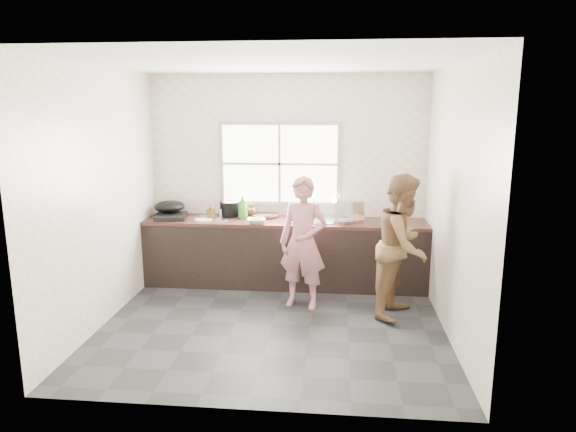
# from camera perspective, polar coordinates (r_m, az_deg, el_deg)

# --- Properties ---
(floor) EXTENTS (3.60, 3.20, 0.01)m
(floor) POSITION_cam_1_polar(r_m,az_deg,el_deg) (5.62, -1.69, -11.96)
(floor) COLOR #27272A
(floor) RESTS_ON ground
(ceiling) EXTENTS (3.60, 3.20, 0.01)m
(ceiling) POSITION_cam_1_polar(r_m,az_deg,el_deg) (5.16, -1.88, 16.78)
(ceiling) COLOR silver
(ceiling) RESTS_ON wall_back
(wall_back) EXTENTS (3.60, 0.01, 2.70)m
(wall_back) POSITION_cam_1_polar(r_m,az_deg,el_deg) (6.79, -0.07, 4.15)
(wall_back) COLOR beige
(wall_back) RESTS_ON ground
(wall_left) EXTENTS (0.01, 3.20, 2.70)m
(wall_left) POSITION_cam_1_polar(r_m,az_deg,el_deg) (5.73, -20.00, 1.98)
(wall_left) COLOR silver
(wall_left) RESTS_ON ground
(wall_right) EXTENTS (0.01, 3.20, 2.70)m
(wall_right) POSITION_cam_1_polar(r_m,az_deg,el_deg) (5.30, 17.96, 1.37)
(wall_right) COLOR beige
(wall_right) RESTS_ON ground
(wall_front) EXTENTS (3.60, 0.01, 2.70)m
(wall_front) POSITION_cam_1_polar(r_m,az_deg,el_deg) (3.67, -4.95, -2.62)
(wall_front) COLOR beige
(wall_front) RESTS_ON ground
(cabinet) EXTENTS (3.60, 0.62, 0.82)m
(cabinet) POSITION_cam_1_polar(r_m,az_deg,el_deg) (6.68, -0.33, -4.23)
(cabinet) COLOR black
(cabinet) RESTS_ON floor
(countertop) EXTENTS (3.60, 0.64, 0.04)m
(countertop) POSITION_cam_1_polar(r_m,az_deg,el_deg) (6.57, -0.33, -0.63)
(countertop) COLOR #361B16
(countertop) RESTS_ON cabinet
(sink) EXTENTS (0.55, 0.45, 0.02)m
(sink) POSITION_cam_1_polar(r_m,az_deg,el_deg) (6.54, 2.72, -0.48)
(sink) COLOR silver
(sink) RESTS_ON countertop
(faucet) EXTENTS (0.02, 0.02, 0.30)m
(faucet) POSITION_cam_1_polar(r_m,az_deg,el_deg) (6.71, 2.82, 1.10)
(faucet) COLOR silver
(faucet) RESTS_ON countertop
(window_frame) EXTENTS (1.60, 0.05, 1.10)m
(window_frame) POSITION_cam_1_polar(r_m,az_deg,el_deg) (6.77, -0.93, 5.82)
(window_frame) COLOR #9EA0A5
(window_frame) RESTS_ON wall_back
(window_glazing) EXTENTS (1.50, 0.01, 1.00)m
(window_glazing) POSITION_cam_1_polar(r_m,az_deg,el_deg) (6.74, -0.95, 5.80)
(window_glazing) COLOR white
(window_glazing) RESTS_ON window_frame
(woman) EXTENTS (0.59, 0.46, 1.42)m
(woman) POSITION_cam_1_polar(r_m,az_deg,el_deg) (5.87, 1.69, -3.45)
(woman) COLOR #C4767F
(woman) RESTS_ON floor
(person_side) EXTENTS (0.87, 0.95, 1.58)m
(person_side) POSITION_cam_1_polar(r_m,az_deg,el_deg) (5.75, 12.64, -3.26)
(person_side) COLOR brown
(person_side) RESTS_ON floor
(cutting_board) EXTENTS (0.45, 0.45, 0.04)m
(cutting_board) POSITION_cam_1_polar(r_m,az_deg,el_deg) (6.75, -2.51, 0.03)
(cutting_board) COLOR #331E14
(cutting_board) RESTS_ON countertop
(cleaver) EXTENTS (0.24, 0.21, 0.01)m
(cleaver) POSITION_cam_1_polar(r_m,az_deg,el_deg) (6.64, -2.73, 0.05)
(cleaver) COLOR silver
(cleaver) RESTS_ON cutting_board
(bowl_mince) EXTENTS (0.28, 0.28, 0.06)m
(bowl_mince) POSITION_cam_1_polar(r_m,az_deg,el_deg) (6.40, -3.54, -0.54)
(bowl_mince) COLOR silver
(bowl_mince) RESTS_ON countertop
(bowl_crabs) EXTENTS (0.28, 0.28, 0.07)m
(bowl_crabs) POSITION_cam_1_polar(r_m,az_deg,el_deg) (6.46, 6.43, -0.44)
(bowl_crabs) COLOR silver
(bowl_crabs) RESTS_ON countertop
(bowl_held) EXTENTS (0.20, 0.20, 0.06)m
(bowl_held) POSITION_cam_1_polar(r_m,az_deg,el_deg) (6.33, 3.63, -0.70)
(bowl_held) COLOR white
(bowl_held) RESTS_ON countertop
(black_pot) EXTENTS (0.32, 0.32, 0.20)m
(black_pot) POSITION_cam_1_polar(r_m,az_deg,el_deg) (6.85, -6.43, 0.81)
(black_pot) COLOR black
(black_pot) RESTS_ON countertop
(plate_food) EXTENTS (0.28, 0.28, 0.02)m
(plate_food) POSITION_cam_1_polar(r_m,az_deg,el_deg) (6.64, -9.40, -0.41)
(plate_food) COLOR silver
(plate_food) RESTS_ON countertop
(bottle_green) EXTENTS (0.14, 0.14, 0.32)m
(bottle_green) POSITION_cam_1_polar(r_m,az_deg,el_deg) (6.68, -5.03, 1.12)
(bottle_green) COLOR #3F8D2E
(bottle_green) RESTS_ON countertop
(bottle_brown_tall) EXTENTS (0.10, 0.10, 0.17)m
(bottle_brown_tall) POSITION_cam_1_polar(r_m,az_deg,el_deg) (6.72, -8.56, 0.42)
(bottle_brown_tall) COLOR #4D3413
(bottle_brown_tall) RESTS_ON countertop
(bottle_brown_short) EXTENTS (0.15, 0.15, 0.15)m
(bottle_brown_short) POSITION_cam_1_polar(r_m,az_deg,el_deg) (6.78, -4.04, 0.57)
(bottle_brown_short) COLOR #442111
(bottle_brown_short) RESTS_ON countertop
(glass_jar) EXTENTS (0.09, 0.09, 0.10)m
(glass_jar) POSITION_cam_1_polar(r_m,az_deg,el_deg) (6.82, -7.37, 0.35)
(glass_jar) COLOR silver
(glass_jar) RESTS_ON countertop
(burner) EXTENTS (0.44, 0.44, 0.06)m
(burner) POSITION_cam_1_polar(r_m,az_deg,el_deg) (6.82, -12.87, -0.05)
(burner) COLOR black
(burner) RESTS_ON countertop
(wok) EXTENTS (0.44, 0.44, 0.15)m
(wok) POSITION_cam_1_polar(r_m,az_deg,el_deg) (6.94, -13.04, 1.04)
(wok) COLOR black
(wok) RESTS_ON burner
(dish_rack) EXTENTS (0.40, 0.31, 0.27)m
(dish_rack) POSITION_cam_1_polar(r_m,az_deg,el_deg) (6.50, 6.68, 0.56)
(dish_rack) COLOR silver
(dish_rack) RESTS_ON countertop
(pot_lid_left) EXTENTS (0.25, 0.25, 0.01)m
(pot_lid_left) POSITION_cam_1_polar(r_m,az_deg,el_deg) (6.84, -8.84, -0.06)
(pot_lid_left) COLOR #A6A9AC
(pot_lid_left) RESTS_ON countertop
(pot_lid_right) EXTENTS (0.27, 0.27, 0.01)m
(pot_lid_right) POSITION_cam_1_polar(r_m,az_deg,el_deg) (6.65, -7.62, -0.37)
(pot_lid_right) COLOR silver
(pot_lid_right) RESTS_ON countertop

